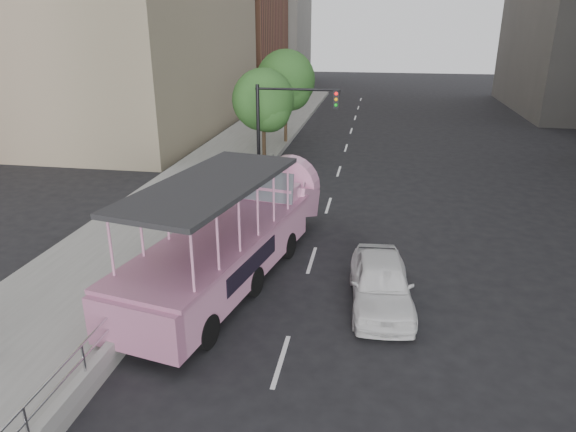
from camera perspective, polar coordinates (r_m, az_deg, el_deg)
name	(u,v)px	position (r m, az deg, el deg)	size (l,w,h in m)	color
ground	(260,316)	(15.31, -3.12, -11.00)	(160.00, 160.00, 0.00)	black
sidewalk	(191,195)	(25.56, -10.72, 2.36)	(5.50, 80.00, 0.30)	#9D9E98
kerb_wall	(182,263)	(17.62, -11.65, -5.16)	(0.24, 30.00, 0.36)	#A1A19C
guardrail	(181,245)	(17.34, -11.81, -3.19)	(0.07, 22.00, 0.71)	#BCBBC1
duck_boat	(236,235)	(17.28, -5.77, -2.14)	(4.70, 11.33, 3.66)	black
car	(381,283)	(15.70, 10.29, -7.29)	(1.78, 4.42, 1.51)	white
parking_sign	(195,219)	(18.04, -10.33, -0.36)	(0.10, 0.59, 2.62)	black
traffic_signal	(281,120)	(26.01, -0.75, 10.65)	(4.20, 0.32, 5.20)	black
street_tree_near	(265,103)	(29.59, -2.60, 12.48)	(3.52, 3.52, 5.72)	#322216
street_tree_far	(287,82)	(35.34, -0.13, 14.63)	(3.97, 3.97, 6.45)	#322216
midrise_stone_b	(249,8)	(79.03, -4.30, 22.06)	(16.00, 14.00, 20.00)	slate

